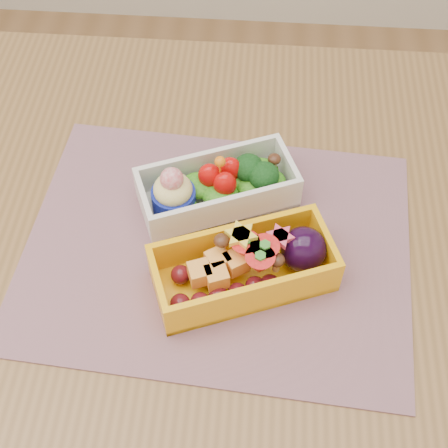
# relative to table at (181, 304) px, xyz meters

# --- Properties ---
(table) EXTENTS (1.20, 0.80, 0.75)m
(table) POSITION_rel_table_xyz_m (0.00, 0.00, 0.00)
(table) COLOR brown
(table) RESTS_ON ground
(placemat) EXTENTS (0.46, 0.37, 0.00)m
(placemat) POSITION_rel_table_xyz_m (0.05, 0.02, 0.10)
(placemat) COLOR #996970
(placemat) RESTS_ON table
(bento_white) EXTENTS (0.20, 0.15, 0.08)m
(bento_white) POSITION_rel_table_xyz_m (0.04, 0.09, 0.13)
(bento_white) COLOR silver
(bento_white) RESTS_ON placemat
(bento_yellow) EXTENTS (0.21, 0.15, 0.07)m
(bento_yellow) POSITION_rel_table_xyz_m (0.08, -0.02, 0.13)
(bento_yellow) COLOR #FFAE0D
(bento_yellow) RESTS_ON placemat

